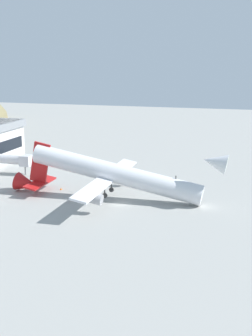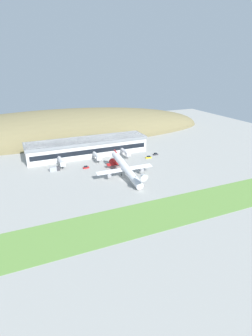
{
  "view_description": "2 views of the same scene",
  "coord_description": "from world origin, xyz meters",
  "px_view_note": "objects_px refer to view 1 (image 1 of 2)",
  "views": [
    {
      "loc": [
        -92.97,
        -28.33,
        31.22
      ],
      "look_at": [
        6.67,
        0.71,
        6.56
      ],
      "focal_mm": 50.0,
      "sensor_mm": 36.0,
      "label": 1
    },
    {
      "loc": [
        -55.4,
        -133.19,
        65.52
      ],
      "look_at": [
        4.53,
        4.88,
        5.12
      ],
      "focal_mm": 28.0,
      "sensor_mm": 36.0,
      "label": 2
    }
  ],
  "objects_px": {
    "cargo_airplane": "(112,174)",
    "service_car_2": "(61,156)",
    "traffic_cone_1": "(61,189)",
    "jetway_2": "(12,160)",
    "traffic_cone_0": "(86,171)",
    "service_car_0": "(62,162)"
  },
  "relations": [
    {
      "from": "cargo_airplane",
      "to": "service_car_2",
      "type": "bearing_deg",
      "value": 37.74
    },
    {
      "from": "cargo_airplane",
      "to": "traffic_cone_1",
      "type": "bearing_deg",
      "value": 76.24
    },
    {
      "from": "cargo_airplane",
      "to": "service_car_2",
      "type": "relative_size",
      "value": 13.09
    },
    {
      "from": "traffic_cone_1",
      "to": "traffic_cone_0",
      "type": "bearing_deg",
      "value": 1.88
    },
    {
      "from": "cargo_airplane",
      "to": "traffic_cone_1",
      "type": "xyz_separation_m",
      "value": [
        3.44,
        14.04,
        -5.39
      ]
    },
    {
      "from": "service_car_2",
      "to": "traffic_cone_1",
      "type": "bearing_deg",
      "value": -156.18
    },
    {
      "from": "jetway_2",
      "to": "service_car_2",
      "type": "relative_size",
      "value": 3.48
    },
    {
      "from": "cargo_airplane",
      "to": "traffic_cone_0",
      "type": "xyz_separation_m",
      "value": [
        22.1,
        14.65,
        -5.39
      ]
    },
    {
      "from": "service_car_0",
      "to": "traffic_cone_1",
      "type": "height_order",
      "value": "service_car_0"
    },
    {
      "from": "cargo_airplane",
      "to": "traffic_cone_1",
      "type": "relative_size",
      "value": 85.77
    },
    {
      "from": "cargo_airplane",
      "to": "traffic_cone_1",
      "type": "distance_m",
      "value": 15.43
    },
    {
      "from": "service_car_2",
      "to": "traffic_cone_0",
      "type": "height_order",
      "value": "service_car_2"
    },
    {
      "from": "cargo_airplane",
      "to": "traffic_cone_1",
      "type": "height_order",
      "value": "cargo_airplane"
    },
    {
      "from": "traffic_cone_0",
      "to": "jetway_2",
      "type": "bearing_deg",
      "value": 112.03
    },
    {
      "from": "jetway_2",
      "to": "cargo_airplane",
      "type": "xyz_separation_m",
      "value": [
        -14.55,
        -33.32,
        1.68
      ]
    },
    {
      "from": "traffic_cone_1",
      "to": "jetway_2",
      "type": "bearing_deg",
      "value": 60.05
    },
    {
      "from": "cargo_airplane",
      "to": "service_car_2",
      "type": "distance_m",
      "value": 47.87
    },
    {
      "from": "jetway_2",
      "to": "cargo_airplane",
      "type": "bearing_deg",
      "value": -113.59
    },
    {
      "from": "traffic_cone_1",
      "to": "service_car_2",
      "type": "bearing_deg",
      "value": 23.82
    },
    {
      "from": "jetway_2",
      "to": "traffic_cone_0",
      "type": "relative_size",
      "value": 22.78
    },
    {
      "from": "service_car_0",
      "to": "service_car_2",
      "type": "relative_size",
      "value": 1.14
    },
    {
      "from": "cargo_airplane",
      "to": "traffic_cone_0",
      "type": "height_order",
      "value": "cargo_airplane"
    }
  ]
}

